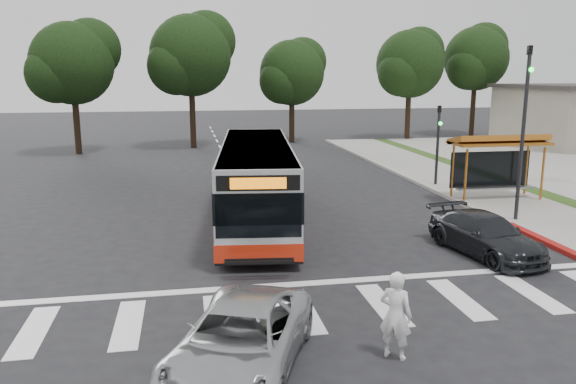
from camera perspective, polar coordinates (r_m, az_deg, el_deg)
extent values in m
plane|color=black|center=(18.21, -1.75, -5.69)|extent=(140.00, 140.00, 0.00)
cube|color=gray|center=(29.11, 17.65, 0.57)|extent=(4.00, 40.00, 0.12)
cube|color=#9E9991|center=(28.23, 14.06, 0.47)|extent=(0.30, 40.00, 0.15)
cube|color=maroon|center=(19.84, 26.00, -5.21)|extent=(0.32, 6.00, 0.15)
cube|color=silver|center=(13.60, 1.49, -11.95)|extent=(18.00, 2.60, 0.01)
cylinder|color=#A65E1B|center=(24.84, 17.60, 1.54)|extent=(0.10, 0.10, 2.30)
cylinder|color=#A65E1B|center=(26.71, 24.45, 1.72)|extent=(0.10, 0.10, 2.30)
cylinder|color=#A65E1B|center=(25.89, 16.37, 2.02)|extent=(0.10, 0.10, 2.30)
cylinder|color=#A65E1B|center=(27.69, 23.05, 2.16)|extent=(0.10, 0.10, 2.30)
cube|color=#A65E1B|center=(26.05, 20.68, 4.68)|extent=(4.20, 1.60, 0.12)
cube|color=#A65E1B|center=(26.08, 20.65, 5.03)|extent=(4.20, 1.32, 0.51)
cube|color=black|center=(26.73, 19.83, 2.20)|extent=(3.80, 0.06, 1.60)
cube|color=gray|center=(26.35, 20.36, 0.37)|extent=(3.60, 0.40, 0.08)
cylinder|color=black|center=(22.40, 22.73, 5.22)|extent=(0.14, 0.14, 6.50)
imported|color=black|center=(22.29, 23.31, 12.25)|extent=(0.16, 0.20, 1.00)
sphere|color=#19E533|center=(22.14, 23.49, 11.33)|extent=(0.18, 0.18, 0.18)
cylinder|color=black|center=(28.62, 14.95, 4.48)|extent=(0.14, 0.14, 4.00)
imported|color=black|center=(28.48, 15.11, 7.47)|extent=(0.16, 0.20, 1.00)
sphere|color=#19E533|center=(28.34, 15.23, 6.74)|extent=(0.18, 0.18, 0.18)
cylinder|color=black|center=(48.94, 12.08, 7.91)|extent=(0.44, 0.44, 4.40)
sphere|color=black|center=(48.84, 12.29, 12.59)|extent=(5.60, 5.60, 5.60)
sphere|color=black|center=(50.08, 13.18, 13.67)|extent=(4.20, 4.20, 4.20)
sphere|color=black|center=(47.82, 11.47, 11.80)|extent=(3.92, 3.92, 3.92)
cylinder|color=black|center=(53.74, 18.25, 8.04)|extent=(0.44, 0.44, 4.84)
sphere|color=black|center=(53.67, 18.57, 12.72)|extent=(5.60, 5.60, 5.60)
sphere|color=black|center=(54.98, 19.27, 13.79)|extent=(4.20, 4.20, 4.20)
sphere|color=black|center=(52.58, 17.93, 11.95)|extent=(3.92, 3.92, 3.92)
cylinder|color=black|center=(43.28, -9.67, 7.67)|extent=(0.44, 0.44, 4.84)
sphere|color=black|center=(43.19, -9.88, 13.49)|extent=(6.00, 6.00, 6.00)
sphere|color=black|center=(44.16, -8.33, 14.93)|extent=(4.50, 4.50, 4.50)
sphere|color=black|center=(42.42, -11.28, 12.43)|extent=(4.20, 4.20, 4.20)
cylinder|color=black|center=(46.11, 0.38, 7.54)|extent=(0.44, 0.44, 3.96)
sphere|color=black|center=(45.97, 0.39, 12.01)|extent=(5.20, 5.20, 5.20)
sphere|color=black|center=(46.95, 1.49, 13.11)|extent=(3.90, 3.90, 3.90)
sphere|color=black|center=(45.17, -0.61, 11.22)|extent=(3.64, 3.64, 3.64)
cylinder|color=black|center=(41.96, -20.67, 6.64)|extent=(0.44, 0.44, 4.40)
sphere|color=black|center=(41.83, -21.08, 12.10)|extent=(5.60, 5.60, 5.60)
sphere|color=black|center=(42.51, -19.45, 13.55)|extent=(4.20, 4.20, 4.20)
sphere|color=black|center=(41.33, -22.54, 11.03)|extent=(3.92, 3.92, 3.92)
imported|color=white|center=(11.40, 10.88, -12.18)|extent=(0.78, 0.74, 1.79)
imported|color=black|center=(18.44, 19.41, -4.12)|extent=(2.48, 4.56, 1.25)
imported|color=#A0A3A5|center=(10.82, -4.90, -14.83)|extent=(3.70, 5.09, 1.29)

